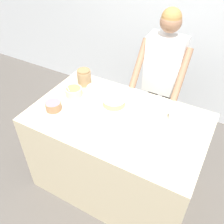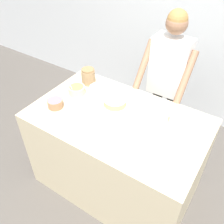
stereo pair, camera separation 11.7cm
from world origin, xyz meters
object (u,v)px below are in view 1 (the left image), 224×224
Objects in this scene: cake at (114,105)px; stoneware_jar at (84,77)px; frosting_bowl_purple at (53,106)px; drinking_glass at (174,114)px; person_baker at (163,73)px; frosting_bowl_white at (95,91)px; ceramic_plate at (138,143)px; frosting_bowl_olive at (74,91)px.

cake is 0.52m from stoneware_jar.
drinking_glass is (0.98, 0.38, 0.03)m from frosting_bowl_purple.
person_baker reaches higher than frosting_bowl_white.
drinking_glass is at bearing -61.73° from person_baker.
frosting_bowl_olive is at bearing 160.86° from ceramic_plate.
person_baker reaches higher than frosting_bowl_olive.
frosting_bowl_purple is at bearing -91.14° from stoneware_jar.
drinking_glass is (0.78, 0.00, 0.02)m from frosting_bowl_white.
frosting_bowl_white reaches higher than frosting_bowl_purple.
frosting_bowl_purple is 0.48m from stoneware_jar.
person_baker is 0.94m from frosting_bowl_olive.
frosting_bowl_white is 0.60× the size of ceramic_plate.
frosting_bowl_olive is (-0.64, -0.69, -0.04)m from person_baker.
person_baker reaches higher than cake.
ceramic_plate is (0.16, -0.97, -0.07)m from person_baker.
frosting_bowl_olive is 0.96m from drinking_glass.
ceramic_plate is at bearing -36.86° from cake.
person_baker is 5.59× the size of cake.
person_baker is at bearing 51.20° from frosting_bowl_white.
frosting_bowl_olive is (-0.45, 0.01, -0.02)m from cake.
drinking_glass reaches higher than frosting_bowl_purple.
stoneware_jar is at bearing 149.20° from ceramic_plate.
ceramic_plate is (0.35, -0.26, -0.05)m from cake.
cake is at bearing -105.50° from person_baker.
frosting_bowl_white reaches higher than ceramic_plate.
frosting_bowl_olive is (0.03, 0.27, 0.00)m from frosting_bowl_purple.
frosting_bowl_white is (-0.47, -0.58, -0.03)m from person_baker.
frosting_bowl_white is 1.17× the size of drinking_glass.
drinking_glass is at bearing 13.84° from cake.
frosting_bowl_olive is 0.98× the size of stoneware_jar.
ceramic_plate is at bearing -30.80° from stoneware_jar.
stoneware_jar is (-0.02, 0.21, 0.04)m from frosting_bowl_olive.
frosting_bowl_purple is at bearing -96.25° from frosting_bowl_olive.
frosting_bowl_purple is 0.53× the size of ceramic_plate.
drinking_glass is at bearing 21.05° from frosting_bowl_purple.
frosting_bowl_olive is 0.85m from ceramic_plate.
frosting_bowl_olive is 0.61× the size of ceramic_plate.
drinking_glass is (0.95, 0.11, 0.02)m from frosting_bowl_olive.
drinking_glass is (0.31, -0.58, -0.01)m from person_baker.
frosting_bowl_purple is at bearing 179.24° from ceramic_plate.
stoneware_jar reaches higher than frosting_bowl_white.
drinking_glass is at bearing 6.63° from frosting_bowl_olive.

